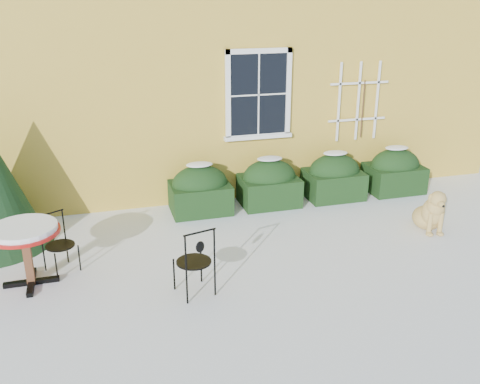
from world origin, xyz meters
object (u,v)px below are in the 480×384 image
object	(u,v)px
dog	(431,213)
bistro_table	(24,236)
patio_chair_near	(195,261)
patio_chair_far	(59,243)

from	to	relation	value
dog	bistro_table	bearing A→B (deg)	-168.75
patio_chair_near	dog	size ratio (longest dim) A/B	1.17
bistro_table	dog	bearing A→B (deg)	0.43
bistro_table	dog	size ratio (longest dim) A/B	1.13
bistro_table	patio_chair_far	xyz separation A→B (m)	(0.38, 0.31, -0.30)
bistro_table	patio_chair_far	world-z (taller)	bistro_table
bistro_table	patio_chair_near	world-z (taller)	patio_chair_near
patio_chair_near	patio_chair_far	world-z (taller)	patio_chair_near
bistro_table	patio_chair_near	size ratio (longest dim) A/B	0.97
patio_chair_far	dog	distance (m)	5.85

